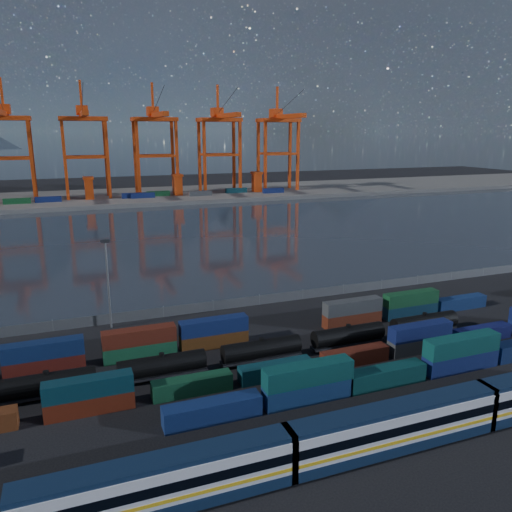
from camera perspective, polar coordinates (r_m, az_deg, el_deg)
name	(u,v)px	position (r m, az deg, el deg)	size (l,w,h in m)	color
ground	(324,361)	(80.94, 7.73, -11.77)	(700.00, 700.00, 0.00)	black
harbor_water	(180,235)	(175.92, -8.72, 2.39)	(700.00, 700.00, 0.00)	#272E38
far_quay	(138,196)	(278.07, -13.38, 6.64)	(700.00, 70.00, 2.00)	#514F4C
distant_mountains	(90,68)	(1676.84, -18.41, 19.73)	(2470.00, 1100.00, 520.00)	#1E2630
passenger_train	(395,428)	(61.06, 15.56, -18.40)	(78.76, 3.30, 5.67)	silver
container_row_south	(330,383)	(70.38, 8.46, -14.14)	(140.20, 2.53, 5.39)	#414346
container_row_mid	(297,363)	(75.75, 4.69, -12.14)	(140.00, 2.26, 4.81)	#3C3E41
container_row_north	(252,329)	(86.49, -0.43, -8.35)	(140.36, 2.33, 4.96)	navy
tanker_string	(162,366)	(75.35, -10.66, -12.24)	(106.12, 2.82, 4.03)	black
waterfront_fence	(259,300)	(104.08, 0.39, -5.06)	(160.12, 0.12, 2.20)	#595B5E
yard_light_mast	(108,279)	(93.48, -16.57, -2.56)	(1.60, 0.40, 16.60)	slate
gantry_cranes	(120,129)	(268.57, -15.25, 13.87)	(197.85, 43.88, 59.42)	red
quay_containers	(119,196)	(262.23, -15.37, 6.60)	(172.58, 10.99, 2.60)	navy
straddle_carriers	(135,186)	(267.13, -13.70, 7.81)	(140.00, 7.00, 11.10)	red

